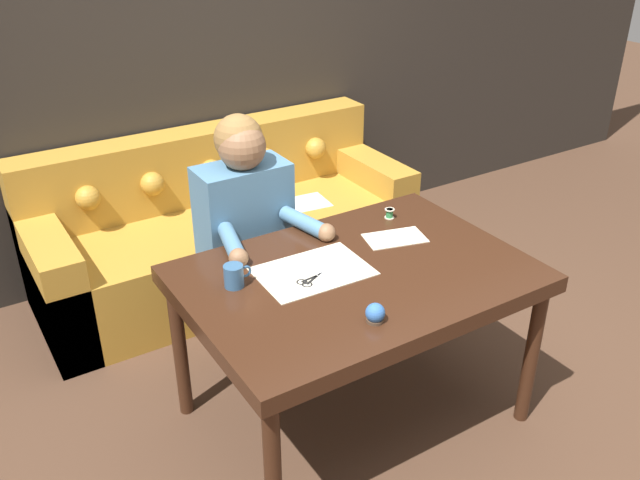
% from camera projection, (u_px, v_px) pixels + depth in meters
% --- Properties ---
extents(ground_plane, '(16.00, 16.00, 0.00)m').
position_uv_depth(ground_plane, '(374.00, 424.00, 2.97)').
color(ground_plane, '#4C3323').
extents(wall_back, '(8.00, 0.06, 2.60)m').
position_uv_depth(wall_back, '(183.00, 45.00, 3.76)').
color(wall_back, '#2D2823').
rests_on(wall_back, ground_plane).
extents(dining_table, '(1.36, 0.95, 0.74)m').
position_uv_depth(dining_table, '(356.00, 286.00, 2.71)').
color(dining_table, '#381E11').
rests_on(dining_table, ground_plane).
extents(couch, '(2.14, 0.81, 0.86)m').
position_uv_depth(couch, '(224.00, 232.00, 3.92)').
color(couch, '#B7842D').
rests_on(couch, ground_plane).
extents(person, '(0.49, 0.56, 1.23)m').
position_uv_depth(person, '(246.00, 240.00, 3.14)').
color(person, '#33281E').
rests_on(person, ground_plane).
extents(pattern_paper_main, '(0.45, 0.32, 0.00)m').
position_uv_depth(pattern_paper_main, '(313.00, 271.00, 2.68)').
color(pattern_paper_main, beige).
rests_on(pattern_paper_main, dining_table).
extents(pattern_paper_offcut, '(0.29, 0.21, 0.00)m').
position_uv_depth(pattern_paper_offcut, '(395.00, 238.00, 2.93)').
color(pattern_paper_offcut, beige).
rests_on(pattern_paper_offcut, dining_table).
extents(scissors, '(0.22, 0.12, 0.01)m').
position_uv_depth(scissors, '(312.00, 279.00, 2.63)').
color(scissors, silver).
rests_on(scissors, dining_table).
extents(mug, '(0.11, 0.08, 0.09)m').
position_uv_depth(mug, '(234.00, 276.00, 2.56)').
color(mug, '#335B84').
rests_on(mug, dining_table).
extents(thread_spool, '(0.04, 0.04, 0.05)m').
position_uv_depth(thread_spool, '(390.00, 213.00, 3.10)').
color(thread_spool, '#338C4C').
rests_on(thread_spool, dining_table).
extents(pin_cushion, '(0.07, 0.07, 0.07)m').
position_uv_depth(pin_cushion, '(375.00, 314.00, 2.36)').
color(pin_cushion, '#4C3828').
rests_on(pin_cushion, dining_table).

